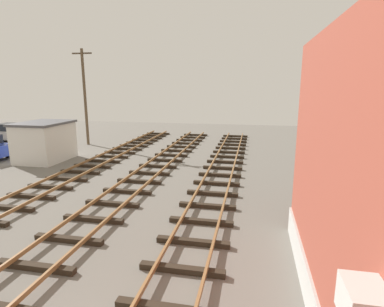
# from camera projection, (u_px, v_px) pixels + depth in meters

# --- Properties ---
(control_hut) EXTENTS (3.00, 3.80, 2.76)m
(control_hut) POSITION_uv_depth(u_px,v_px,m) (45.00, 141.00, 21.97)
(control_hut) COLOR silver
(control_hut) RESTS_ON ground
(parked_car_silver) EXTENTS (4.20, 2.04, 1.76)m
(parked_car_silver) POSITION_uv_depth(u_px,v_px,m) (12.00, 133.00, 29.32)
(parked_car_silver) COLOR #B7B7BC
(parked_car_silver) RESTS_ON ground
(utility_pole_far) EXTENTS (1.80, 0.24, 8.35)m
(utility_pole_far) POSITION_uv_depth(u_px,v_px,m) (85.00, 96.00, 27.39)
(utility_pole_far) COLOR brown
(utility_pole_far) RESTS_ON ground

